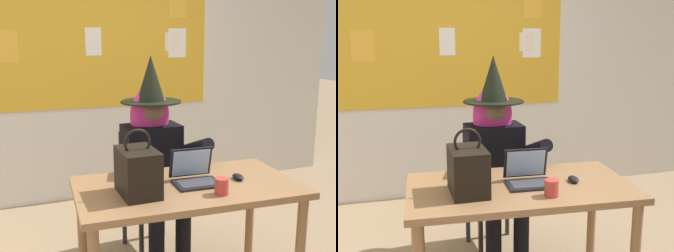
{
  "view_description": "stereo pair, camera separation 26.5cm",
  "coord_description": "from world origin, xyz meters",
  "views": [
    {
      "loc": [
        -0.78,
        -2.07,
        1.59
      ],
      "look_at": [
        0.17,
        0.35,
        1.05
      ],
      "focal_mm": 42.93,
      "sensor_mm": 36.0,
      "label": 1
    },
    {
      "loc": [
        -0.53,
        -2.15,
        1.59
      ],
      "look_at": [
        0.17,
        0.35,
        1.05
      ],
      "focal_mm": 42.93,
      "sensor_mm": 36.0,
      "label": 2
    }
  ],
  "objects": [
    {
      "name": "laptop",
      "position": [
        0.23,
        0.04,
        0.8
      ],
      "size": [
        0.29,
        0.26,
        0.2
      ],
      "rotation": [
        0.0,
        0.0,
        -0.06
      ],
      "color": "black",
      "rests_on": "desk_main"
    },
    {
      "name": "desk_main",
      "position": [
        0.17,
        0.03,
        0.65
      ],
      "size": [
        1.38,
        0.81,
        0.75
      ],
      "rotation": [
        0.0,
        0.0,
        -0.06
      ],
      "color": "#8E6642",
      "rests_on": "ground"
    },
    {
      "name": "handbag",
      "position": [
        -0.15,
        -0.01,
        0.88
      ],
      "size": [
        0.2,
        0.3,
        0.38
      ],
      "rotation": [
        0.0,
        0.0,
        -0.3
      ],
      "color": "black",
      "rests_on": "desk_main"
    },
    {
      "name": "computer_mouse",
      "position": [
        0.5,
        -0.01,
        0.77
      ],
      "size": [
        0.07,
        0.11,
        0.03
      ],
      "primitive_type": "ellipsoid",
      "rotation": [
        0.0,
        0.0,
        -0.08
      ],
      "color": "black",
      "rests_on": "desk_main"
    },
    {
      "name": "person_costumed",
      "position": [
        0.17,
        0.63,
        0.82
      ],
      "size": [
        0.59,
        0.69,
        1.5
      ],
      "rotation": [
        0.0,
        0.0,
        -1.57
      ],
      "color": "black",
      "rests_on": "ground"
    },
    {
      "name": "chair_at_desk",
      "position": [
        0.16,
        0.75,
        0.52
      ],
      "size": [
        0.46,
        0.46,
        0.92
      ],
      "rotation": [
        0.0,
        0.0,
        -1.47
      ],
      "color": "black",
      "rests_on": "ground"
    },
    {
      "name": "wall_back_bulletin",
      "position": [
        0.0,
        1.96,
        1.4
      ],
      "size": [
        5.67,
        2.12,
        2.78
      ],
      "color": "silver",
      "rests_on": "ground"
    },
    {
      "name": "coffee_mug",
      "position": [
        0.28,
        -0.19,
        0.8
      ],
      "size": [
        0.08,
        0.08,
        0.09
      ],
      "primitive_type": "cylinder",
      "color": "#B23833",
      "rests_on": "desk_main"
    }
  ]
}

